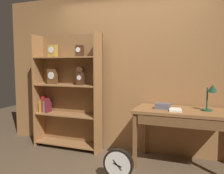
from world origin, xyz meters
name	(u,v)px	position (x,y,z in m)	size (l,w,h in m)	color
back_wood_panel	(131,72)	(0.00, 1.36, 1.30)	(4.80, 0.05, 2.60)	#9E6B3D
bookshelf	(67,92)	(-1.04, 1.07, 0.96)	(1.18, 0.31, 1.92)	#9E6B3D
workbench	(184,117)	(0.87, 0.94, 0.71)	(1.32, 0.68, 0.80)	brown
desk_lamp	(211,94)	(1.20, 0.97, 1.03)	(0.19, 0.19, 0.37)	#1E472D
toolbox_small	(163,106)	(0.59, 0.93, 0.84)	(0.21, 0.13, 0.08)	#595960
open_repair_manual	(175,110)	(0.76, 0.84, 0.81)	(0.16, 0.22, 0.03)	silver
round_clock_large	(118,165)	(0.17, 0.23, 0.21)	(0.37, 0.11, 0.41)	black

